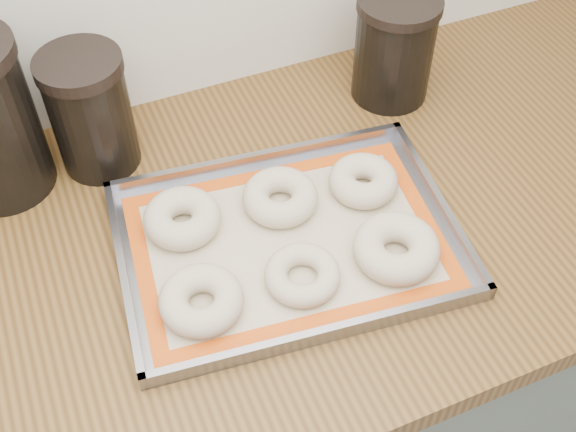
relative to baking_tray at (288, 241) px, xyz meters
name	(u,v)px	position (x,y,z in m)	size (l,w,h in m)	color
cabinet	(281,380)	(0.00, 0.04, -0.48)	(3.00, 0.65, 0.86)	#5A6559
countertop	(278,230)	(0.00, 0.04, -0.03)	(3.06, 0.68, 0.04)	brown
baking_tray	(288,241)	(0.00, 0.00, 0.00)	(0.49, 0.38, 0.03)	gray
baking_mat	(288,242)	(0.00, 0.00, 0.00)	(0.45, 0.34, 0.00)	#C6B793
bagel_front_left	(201,300)	(-0.14, -0.06, 0.02)	(0.11, 0.11, 0.04)	#C6B599
bagel_front_mid	(302,275)	(-0.01, -0.07, 0.01)	(0.10, 0.10, 0.03)	#C6B599
bagel_front_right	(396,248)	(0.12, -0.08, 0.02)	(0.12, 0.12, 0.04)	#C6B599
bagel_back_left	(182,218)	(-0.12, 0.08, 0.02)	(0.11, 0.11, 0.04)	#C6B599
bagel_back_mid	(280,197)	(0.02, 0.07, 0.02)	(0.11, 0.11, 0.04)	#C6B599
bagel_back_right	(363,181)	(0.14, 0.05, 0.02)	(0.10, 0.10, 0.04)	#C6B599
canister_mid	(91,112)	(-0.20, 0.27, 0.09)	(0.12, 0.12, 0.19)	black
canister_right	(394,48)	(0.28, 0.24, 0.08)	(0.13, 0.13, 0.18)	black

